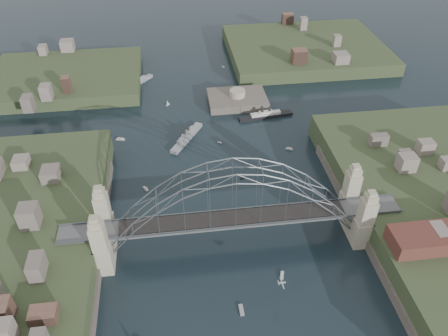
% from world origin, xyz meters
% --- Properties ---
extents(ground, '(500.00, 500.00, 0.00)m').
position_xyz_m(ground, '(0.00, 0.00, 0.00)').
color(ground, black).
rests_on(ground, ground).
extents(bridge, '(84.00, 13.80, 24.60)m').
position_xyz_m(bridge, '(0.00, 0.00, 12.32)').
color(bridge, '#565558').
rests_on(bridge, ground).
extents(shore_east, '(50.50, 90.00, 12.00)m').
position_xyz_m(shore_east, '(57.32, 0.00, 1.97)').
color(shore_east, '#324024').
rests_on(shore_east, ground).
extents(headland_nw, '(60.00, 45.00, 9.00)m').
position_xyz_m(headland_nw, '(-55.00, 95.00, 0.50)').
color(headland_nw, '#324024').
rests_on(headland_nw, ground).
extents(headland_ne, '(70.00, 55.00, 9.50)m').
position_xyz_m(headland_ne, '(50.00, 110.00, 0.75)').
color(headland_ne, '#324024').
rests_on(headland_ne, ground).
extents(fort_island, '(22.00, 16.00, 9.40)m').
position_xyz_m(fort_island, '(12.00, 70.00, -0.34)').
color(fort_island, '#554B44').
rests_on(fort_island, ground).
extents(wharf_shed, '(20.00, 8.00, 4.00)m').
position_xyz_m(wharf_shed, '(44.00, -14.00, 10.00)').
color(wharf_shed, '#592D26').
rests_on(wharf_shed, shore_east).
extents(finger_pier, '(4.00, 22.00, 1.40)m').
position_xyz_m(finger_pier, '(39.00, -28.00, 0.70)').
color(finger_pier, '#565558').
rests_on(finger_pier, ground).
extents(naval_cruiser_near, '(11.90, 17.29, 5.62)m').
position_xyz_m(naval_cruiser_near, '(-8.75, 47.83, 0.87)').
color(naval_cruiser_near, '#93979B').
rests_on(naval_cruiser_near, ground).
extents(naval_cruiser_far, '(11.43, 12.56, 5.04)m').
position_xyz_m(naval_cruiser_far, '(-25.66, 91.15, 0.79)').
color(naval_cruiser_far, '#93979B').
rests_on(naval_cruiser_far, ground).
extents(ocean_liner, '(20.27, 5.29, 4.93)m').
position_xyz_m(ocean_liner, '(20.62, 58.24, 0.76)').
color(ocean_liner, black).
rests_on(ocean_liner, ground).
extents(aeroplane, '(1.72, 3.27, 0.47)m').
position_xyz_m(aeroplane, '(7.59, -18.81, 6.37)').
color(aeroplane, '#BBBDC2').
extents(small_boat_a, '(1.83, 2.29, 1.43)m').
position_xyz_m(small_boat_a, '(-22.46, 23.60, 0.29)').
color(small_boat_a, silver).
rests_on(small_boat_a, ground).
extents(small_boat_b, '(1.66, 2.06, 0.45)m').
position_xyz_m(small_boat_b, '(6.62, 25.26, 0.15)').
color(small_boat_b, silver).
rests_on(small_boat_b, ground).
extents(small_boat_c, '(0.97, 2.86, 0.45)m').
position_xyz_m(small_boat_c, '(-1.20, -20.24, 0.15)').
color(small_boat_c, silver).
rests_on(small_boat_c, ground).
extents(small_boat_d, '(2.49, 1.69, 1.43)m').
position_xyz_m(small_boat_d, '(24.23, 37.44, 0.29)').
color(small_boat_d, silver).
rests_on(small_boat_d, ground).
extents(small_boat_e, '(3.23, 1.66, 1.43)m').
position_xyz_m(small_boat_e, '(-31.11, 50.40, 0.28)').
color(small_boat_e, silver).
rests_on(small_boat_e, ground).
extents(small_boat_f, '(1.55, 1.21, 0.45)m').
position_xyz_m(small_boat_f, '(2.05, 44.14, 0.15)').
color(small_boat_f, silver).
rests_on(small_boat_f, ground).
extents(small_boat_h, '(1.69, 1.91, 2.38)m').
position_xyz_m(small_boat_h, '(-14.51, 71.62, 0.96)').
color(small_boat_h, silver).
rests_on(small_boat_h, ground).
extents(small_boat_i, '(1.67, 2.24, 0.45)m').
position_xyz_m(small_boat_i, '(30.19, 14.95, 0.15)').
color(small_boat_i, silver).
rests_on(small_boat_i, ground).
extents(small_boat_k, '(1.17, 1.77, 0.45)m').
position_xyz_m(small_boat_k, '(10.76, 101.51, 0.15)').
color(small_boat_k, silver).
rests_on(small_boat_k, ground).
extents(small_boat_l, '(2.21, 1.89, 2.38)m').
position_xyz_m(small_boat_l, '(-44.71, 30.33, 0.90)').
color(small_boat_l, silver).
rests_on(small_boat_l, ground).
extents(small_boat_m, '(1.42, 2.39, 0.45)m').
position_xyz_m(small_boat_m, '(9.88, -12.21, 0.15)').
color(small_boat_m, silver).
rests_on(small_boat_m, ground).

